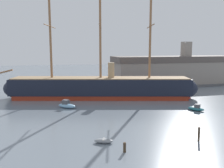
% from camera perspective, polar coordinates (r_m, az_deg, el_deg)
% --- Properties ---
extents(tall_ship, '(60.83, 21.30, 29.84)m').
position_cam_1_polar(tall_ship, '(70.96, -2.69, -0.79)').
color(tall_ship, maroon).
rests_on(tall_ship, ground).
extents(dinghy_foreground_left, '(3.19, 2.23, 0.69)m').
position_cam_1_polar(dinghy_foreground_left, '(38.50, -1.97, -13.21)').
color(dinghy_foreground_left, gray).
rests_on(dinghy_foreground_left, ground).
extents(motorboat_mid_right, '(3.50, 3.98, 1.59)m').
position_cam_1_polar(motorboat_mid_right, '(60.57, 19.18, -5.43)').
color(motorboat_mid_right, '#236670').
rests_on(motorboat_mid_right, ground).
extents(motorboat_alongside_bow, '(4.93, 4.56, 2.00)m').
position_cam_1_polar(motorboat_alongside_bow, '(60.80, -10.59, -4.92)').
color(motorboat_alongside_bow, '#7FB2D6').
rests_on(motorboat_alongside_bow, ground).
extents(motorboat_alongside_stern, '(4.42, 2.11, 1.81)m').
position_cam_1_polar(motorboat_alongside_stern, '(71.81, 16.64, -3.14)').
color(motorboat_alongside_stern, '#B22D28').
rests_on(motorboat_alongside_stern, ground).
extents(motorboat_far_left, '(3.44, 1.46, 1.44)m').
position_cam_1_polar(motorboat_far_left, '(78.14, -21.54, -2.57)').
color(motorboat_far_left, '#1E284C').
rests_on(motorboat_far_left, ground).
extents(motorboat_far_right, '(4.34, 4.21, 1.79)m').
position_cam_1_polar(motorboat_far_right, '(90.53, 15.86, -0.79)').
color(motorboat_far_right, orange).
rests_on(motorboat_far_right, ground).
extents(dinghy_distant_centre, '(1.61, 2.42, 0.53)m').
position_cam_1_polar(dinghy_distant_centre, '(91.65, -3.11, -0.61)').
color(dinghy_distant_centre, orange).
rests_on(dinghy_distant_centre, ground).
extents(mooring_piling_left_pair, '(0.41, 0.41, 1.41)m').
position_cam_1_polar(mooring_piling_left_pair, '(35.28, 2.98, -14.67)').
color(mooring_piling_left_pair, '#423323').
rests_on(mooring_piling_left_pair, ground).
extents(mooring_piling_midwater, '(0.37, 0.37, 2.25)m').
position_cam_1_polar(mooring_piling_midwater, '(41.28, 19.75, -11.06)').
color(mooring_piling_midwater, '#4C3D2D').
rests_on(mooring_piling_midwater, ground).
extents(dockside_warehouse_right, '(54.96, 15.89, 17.20)m').
position_cam_1_polar(dockside_warehouse_right, '(100.61, 14.76, 3.07)').
color(dockside_warehouse_right, '#565659').
rests_on(dockside_warehouse_right, ground).
extents(seagull_in_flight, '(0.42, 1.03, 0.13)m').
position_cam_1_polar(seagull_in_flight, '(52.65, 16.93, 9.30)').
color(seagull_in_flight, silver).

